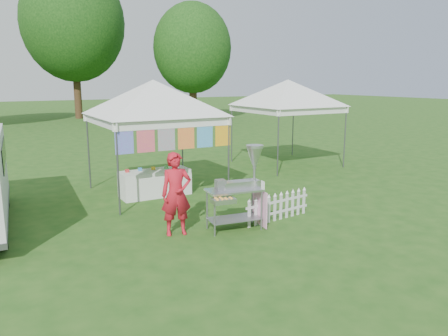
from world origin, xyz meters
TOP-DOWN VIEW (x-y plane):
  - ground at (0.00, 0.00)m, footprint 120.00×120.00m
  - canopy_main at (0.00, 3.49)m, footprint 4.24×4.24m
  - canopy_right at (5.50, 5.00)m, footprint 4.24×4.24m
  - tree_mid at (3.00, 28.00)m, footprint 7.60×7.60m
  - tree_right at (10.00, 22.00)m, footprint 5.60×5.60m
  - donut_cart at (0.50, -0.06)m, footprint 1.32×0.82m
  - vendor at (-0.80, 0.29)m, footprint 0.67×0.51m
  - picket_fence at (1.45, 0.01)m, footprint 1.79×0.25m
  - display_table at (-0.12, 3.27)m, footprint 1.80×0.70m

SIDE VIEW (x-z plane):
  - ground at x=0.00m, z-range 0.00..0.00m
  - picket_fence at x=1.45m, z-range 0.01..0.57m
  - display_table at x=-0.12m, z-range 0.00..0.68m
  - vendor at x=-0.80m, z-range 0.00..1.64m
  - donut_cart at x=0.50m, z-range 0.15..1.86m
  - canopy_main at x=0.00m, z-range 1.26..4.71m
  - canopy_right at x=5.50m, z-range 1.27..4.72m
  - tree_right at x=10.00m, z-range 0.97..9.39m
  - tree_mid at x=3.00m, z-range 1.38..12.90m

